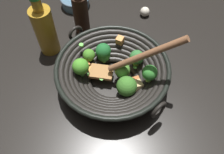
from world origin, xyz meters
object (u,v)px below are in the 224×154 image
at_px(wok, 113,72).
at_px(cooking_oil_bottle, 45,30).
at_px(garlic_bulb, 145,12).
at_px(soy_sauce_bottle, 81,13).
at_px(prep_bowl, 75,1).

bearing_deg(wok, cooking_oil_bottle, -2.49).
bearing_deg(garlic_bulb, wok, 98.36).
distance_m(soy_sauce_bottle, prep_bowl, 0.16).
xyz_separation_m(wok, soy_sauce_bottle, (0.21, -0.14, 0.03)).
distance_m(wok, prep_bowl, 0.40).
xyz_separation_m(cooking_oil_bottle, prep_bowl, (0.06, -0.24, -0.07)).
bearing_deg(cooking_oil_bottle, soy_sauce_bottle, -109.43).
distance_m(soy_sauce_bottle, garlic_bulb, 0.26).
relative_size(soy_sauce_bottle, prep_bowl, 1.70).
relative_size(wok, prep_bowl, 3.17).
height_order(prep_bowl, garlic_bulb, prep_bowl).
xyz_separation_m(cooking_oil_bottle, garlic_bulb, (-0.21, -0.32, -0.07)).
bearing_deg(soy_sauce_bottle, garlic_bulb, -130.55).
xyz_separation_m(wok, garlic_bulb, (0.05, -0.33, -0.04)).
bearing_deg(prep_bowl, cooking_oil_bottle, 104.10).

